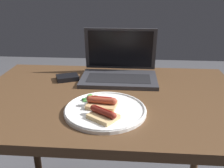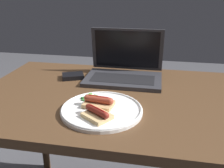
% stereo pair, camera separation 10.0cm
% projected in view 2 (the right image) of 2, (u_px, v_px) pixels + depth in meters
% --- Properties ---
extents(desk, '(1.14, 0.76, 0.72)m').
position_uv_depth(desk, '(110.00, 109.00, 1.08)').
color(desk, '#4C331E').
rests_on(desk, ground_plane).
extents(laptop, '(0.36, 0.26, 0.23)m').
position_uv_depth(laptop, '(124.00, 70.00, 1.22)').
color(laptop, '#2D2D33').
rests_on(laptop, desk).
extents(plate, '(0.30, 0.30, 0.02)m').
position_uv_depth(plate, '(101.00, 109.00, 0.91)').
color(plate, white).
rests_on(plate, desk).
extents(sausage_toast_left, '(0.12, 0.09, 0.04)m').
position_uv_depth(sausage_toast_left, '(99.00, 102.00, 0.92)').
color(sausage_toast_left, tan).
rests_on(sausage_toast_left, plate).
extents(sausage_toast_middle, '(0.12, 0.11, 0.04)m').
position_uv_depth(sausage_toast_middle, '(97.00, 114.00, 0.84)').
color(sausage_toast_middle, tan).
rests_on(sausage_toast_middle, plate).
extents(salad_pile, '(0.07, 0.07, 0.01)m').
position_uv_depth(salad_pile, '(90.00, 97.00, 0.99)').
color(salad_pile, '#2D662D').
rests_on(salad_pile, plate).
extents(external_drive, '(0.12, 0.11, 0.02)m').
position_uv_depth(external_drive, '(73.00, 76.00, 1.23)').
color(external_drive, black).
rests_on(external_drive, desk).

